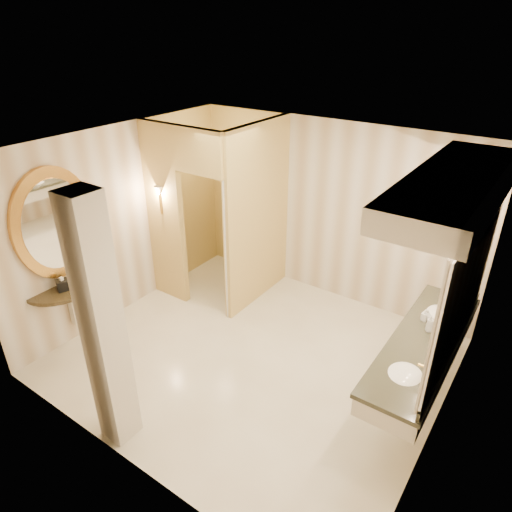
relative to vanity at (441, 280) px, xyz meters
The scene contains 16 objects.
floor 2.59m from the vanity, 168.57° to the right, with size 4.50×4.50×0.00m, color white.
ceiling 2.29m from the vanity, 168.57° to the right, with size 4.50×4.50×0.00m, color white.
wall_back 2.56m from the vanity, 141.05° to the left, with size 4.50×0.02×2.70m, color beige.
wall_front 3.12m from the vanity, 129.51° to the right, with size 4.50×0.02×2.70m, color beige.
wall_left 4.26m from the vanity, behind, with size 0.02×4.00×2.70m, color beige.
wall_right 0.56m from the vanity, 55.91° to the right, with size 0.02×4.00×2.70m, color beige.
toilet_closet 3.17m from the vanity, 169.70° to the left, with size 1.50×1.55×2.70m.
wall_sconce 3.91m from the vanity, behind, with size 0.14×0.14×0.42m.
vanity is the anchor object (origin of this frame).
console_shelf 4.44m from the vanity, 161.03° to the right, with size 1.10×1.10×2.00m.
pillar 3.28m from the vanity, 137.98° to the right, with size 0.31×0.31×2.70m, color beige.
tissue_box 4.42m from the vanity, 158.80° to the right, with size 0.14×0.14×0.14m, color black.
toilet 3.60m from the vanity, 156.39° to the left, with size 0.39×0.69×0.70m, color white.
soap_bottle_a 0.79m from the vanity, 112.67° to the left, with size 0.06×0.06×0.14m, color beige.
soap_bottle_b 0.80m from the vanity, 108.54° to the left, with size 0.10×0.10×0.13m, color silver.
soap_bottle_c 0.67m from the vanity, 103.30° to the left, with size 0.08×0.08×0.21m, color #C6B28C.
Camera 1 is at (2.70, -3.80, 3.90)m, focal length 32.00 mm.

